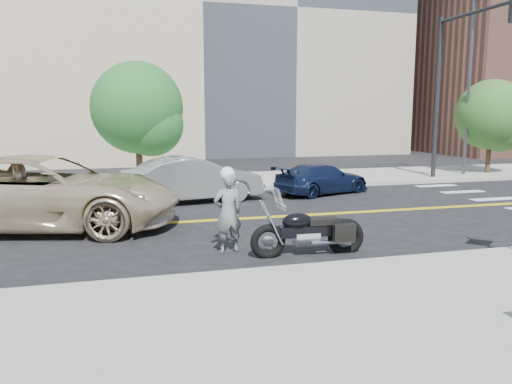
{
  "coord_description": "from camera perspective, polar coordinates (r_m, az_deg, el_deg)",
  "views": [
    {
      "loc": [
        -3.69,
        -13.7,
        3.01
      ],
      "look_at": [
        -0.71,
        -2.65,
        1.2
      ],
      "focal_mm": 35.0,
      "sensor_mm": 36.0,
      "label": 1
    }
  ],
  "objects": [
    {
      "name": "ground_plane",
      "position": [
        14.5,
        -0.04,
        -2.99
      ],
      "size": [
        120.0,
        120.0,
        0.0
      ],
      "primitive_type": "plane",
      "color": "black",
      "rests_on": "ground"
    },
    {
      "name": "sidewalk_near",
      "position": [
        7.79,
        14.87,
        -13.47
      ],
      "size": [
        60.0,
        5.0,
        0.15
      ],
      "primitive_type": "cube",
      "color": "#9E9B91",
      "rests_on": "ground_plane"
    },
    {
      "name": "sidewalk_far",
      "position": [
        21.72,
        -5.19,
        1.19
      ],
      "size": [
        60.0,
        5.0,
        0.15
      ],
      "primitive_type": "cube",
      "color": "#9E9B91",
      "rests_on": "ground_plane"
    },
    {
      "name": "building_mid",
      "position": [
        41.97,
        1.35,
        18.58
      ],
      "size": [
        18.0,
        14.0,
        20.0
      ],
      "primitive_type": "cube",
      "color": "#A39984",
      "rests_on": "ground_plane"
    },
    {
      "name": "building_right",
      "position": [
        45.01,
        26.83,
        11.86
      ],
      "size": [
        14.0,
        12.0,
        12.0
      ],
      "primitive_type": "cube",
      "color": "#8C5947",
      "rests_on": "ground_plane"
    },
    {
      "name": "lamp_post",
      "position": [
        25.6,
        23.14,
        10.84
      ],
      "size": [
        0.16,
        0.16,
        8.0
      ],
      "primitive_type": "cylinder",
      "color": "#4C4C51",
      "rests_on": "sidewalk_far"
    },
    {
      "name": "traffic_light",
      "position": [
        23.29,
        21.46,
        12.48
      ],
      "size": [
        0.28,
        4.5,
        7.0
      ],
      "color": "black",
      "rests_on": "sidewalk_far"
    },
    {
      "name": "motorcyclist",
      "position": [
        10.79,
        -3.24,
        -2.09
      ],
      "size": [
        0.72,
        0.54,
        1.89
      ],
      "rotation": [
        0.0,
        0.0,
        3.34
      ],
      "color": "silver",
      "rests_on": "ground"
    },
    {
      "name": "motorcycle",
      "position": [
        10.69,
        6.08,
        -3.3
      ],
      "size": [
        2.47,
        0.81,
        1.49
      ],
      "primitive_type": null,
      "rotation": [
        0.0,
        0.0,
        -0.03
      ],
      "color": "black",
      "rests_on": "ground"
    },
    {
      "name": "suv",
      "position": [
        14.14,
        -22.96,
        -0.04
      ],
      "size": [
        7.52,
        4.78,
        1.93
      ],
      "primitive_type": "imported",
      "rotation": [
        0.0,
        0.0,
        1.33
      ],
      "color": "beige",
      "rests_on": "ground"
    },
    {
      "name": "parked_car_silver",
      "position": [
        17.2,
        -7.17,
        1.45
      ],
      "size": [
        4.93,
        2.5,
        1.55
      ],
      "primitive_type": "imported",
      "rotation": [
        0.0,
        0.0,
        1.76
      ],
      "color": "#93959A",
      "rests_on": "ground"
    },
    {
      "name": "parked_car_blue",
      "position": [
        18.95,
        7.56,
        1.5
      ],
      "size": [
        4.21,
        2.82,
        1.13
      ],
      "primitive_type": "imported",
      "rotation": [
        0.0,
        0.0,
        1.92
      ],
      "color": "#172345",
      "rests_on": "ground"
    },
    {
      "name": "tree_far_a",
      "position": [
        21.11,
        -13.4,
        9.33
      ],
      "size": [
        3.73,
        3.73,
        5.09
      ],
      "rotation": [
        0.0,
        0.0,
        -0.06
      ],
      "color": "#382619",
      "rests_on": "ground"
    },
    {
      "name": "tree_far_b",
      "position": [
        26.65,
        25.3,
        7.99
      ],
      "size": [
        3.34,
        3.34,
        4.61
      ],
      "rotation": [
        0.0,
        0.0,
        0.39
      ],
      "color": "#382619",
      "rests_on": "ground"
    }
  ]
}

